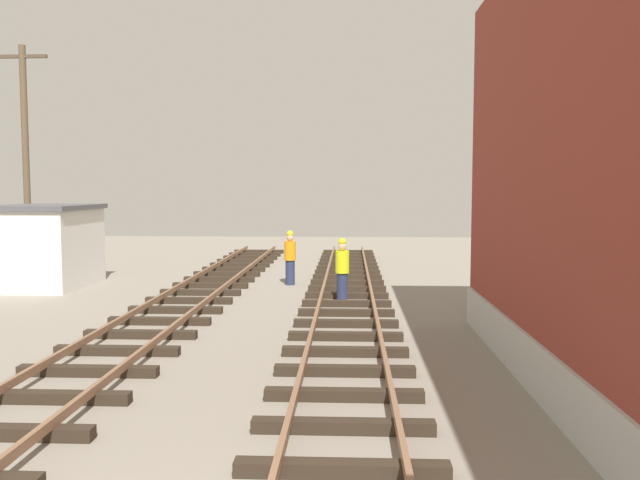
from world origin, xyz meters
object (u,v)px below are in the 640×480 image
Objects in this scene: track_worker_distant at (290,258)px; track_worker_foreground at (342,270)px; control_hut at (44,246)px; utility_pole_far at (26,158)px.

track_worker_foreground is at bearing -61.22° from track_worker_distant.
control_hut is 0.45× the size of utility_pole_far.
control_hut is 2.03× the size of track_worker_foreground.
track_worker_distant is at bearing -6.88° from utility_pole_far.
control_hut reaches higher than track_worker_foreground.
track_worker_foreground is 1.00× the size of track_worker_distant.
utility_pole_far reaches higher than track_worker_distant.
control_hut is at bearing 166.05° from track_worker_foreground.
utility_pole_far is 4.51× the size of track_worker_distant.
control_hut is 8.28m from track_worker_distant.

